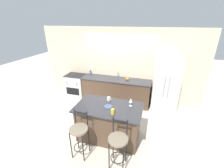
# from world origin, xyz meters

# --- Properties ---
(ground_plane) EXTENTS (18.00, 18.00, 0.00)m
(ground_plane) POSITION_xyz_m (0.00, 0.00, 0.00)
(ground_plane) COLOR beige
(wall_back) EXTENTS (6.00, 0.07, 2.70)m
(wall_back) POSITION_xyz_m (0.00, 0.71, 1.35)
(wall_back) COLOR beige
(wall_back) RESTS_ON ground_plane
(back_counter) EXTENTS (2.53, 0.69, 0.94)m
(back_counter) POSITION_xyz_m (0.00, 0.38, 0.47)
(back_counter) COLOR #4C3828
(back_counter) RESTS_ON ground_plane
(sink_faucet) EXTENTS (0.02, 0.13, 0.22)m
(sink_faucet) POSITION_xyz_m (0.00, 0.59, 1.08)
(sink_faucet) COLOR #ADAFB5
(sink_faucet) RESTS_ON back_counter
(kitchen_island) EXTENTS (1.66, 0.94, 0.94)m
(kitchen_island) POSITION_xyz_m (0.33, -1.50, 0.47)
(kitchen_island) COLOR #4C3828
(kitchen_island) RESTS_ON ground_plane
(refrigerator) EXTENTS (0.82, 0.76, 1.83)m
(refrigerator) POSITION_xyz_m (1.72, 0.32, 0.91)
(refrigerator) COLOR #BCBCC1
(refrigerator) RESTS_ON ground_plane
(oven_range) EXTENTS (0.75, 0.63, 0.92)m
(oven_range) POSITION_xyz_m (-1.66, 0.39, 0.46)
(oven_range) COLOR #B7B7BC
(oven_range) RESTS_ON ground_plane
(bar_stool_near) EXTENTS (0.41, 0.41, 1.13)m
(bar_stool_near) POSITION_xyz_m (-0.12, -2.23, 0.62)
(bar_stool_near) COLOR black
(bar_stool_near) RESTS_ON ground_plane
(bar_stool_far) EXTENTS (0.41, 0.41, 1.13)m
(bar_stool_far) POSITION_xyz_m (0.77, -2.27, 0.62)
(bar_stool_far) COLOR black
(bar_stool_far) RESTS_ON ground_plane
(dinner_plate) EXTENTS (0.22, 0.22, 0.02)m
(dinner_plate) POSITION_xyz_m (0.31, -1.50, 0.95)
(dinner_plate) COLOR #425170
(dinner_plate) RESTS_ON kitchen_island
(wine_glass) EXTENTS (0.08, 0.08, 0.22)m
(wine_glass) POSITION_xyz_m (0.83, -1.30, 1.09)
(wine_glass) COLOR white
(wine_glass) RESTS_ON kitchen_island
(coffee_mug) EXTENTS (0.12, 0.08, 0.10)m
(coffee_mug) POSITION_xyz_m (0.23, -1.19, 0.99)
(coffee_mug) COLOR white
(coffee_mug) RESTS_ON kitchen_island
(tumbler_cup) EXTENTS (0.08, 0.08, 0.14)m
(tumbler_cup) POSITION_xyz_m (0.51, -1.77, 1.01)
(tumbler_cup) COLOR gold
(tumbler_cup) RESTS_ON kitchen_island
(pumpkin_decoration) EXTENTS (0.12, 0.12, 0.12)m
(pumpkin_decoration) POSITION_xyz_m (0.42, 0.39, 0.98)
(pumpkin_decoration) COLOR orange
(pumpkin_decoration) RESTS_ON back_counter
(soap_bottle) EXTENTS (0.05, 0.05, 0.17)m
(soap_bottle) POSITION_xyz_m (-1.12, 0.62, 1.01)
(soap_bottle) COLOR teal
(soap_bottle) RESTS_ON back_counter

